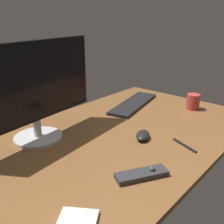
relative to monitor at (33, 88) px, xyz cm
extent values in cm
cube|color=brown|center=(26.16, -23.00, -23.88)|extent=(140.00, 84.00, 2.00)
cylinder|color=silver|center=(0.00, 0.00, -22.21)|extent=(20.61, 20.61, 1.35)
cylinder|color=silver|center=(0.00, 0.00, -17.73)|extent=(3.31, 3.31, 7.59)
cube|color=black|center=(0.00, 0.00, 2.23)|extent=(61.66, 9.43, 32.34)
cube|color=black|center=(62.89, -4.59, -22.06)|extent=(46.02, 22.01, 1.65)
ellipsoid|color=black|center=(29.55, -34.18, -21.28)|extent=(11.36, 9.43, 3.19)
cube|color=#2D2D33|center=(5.64, -50.28, -21.95)|extent=(18.13, 13.66, 1.86)
sphere|color=#3F3F44|center=(8.93, -52.17, -20.67)|extent=(2.04, 2.04, 2.04)
cylinder|color=#B23833|center=(79.18, -33.85, -18.57)|extent=(7.14, 7.14, 8.62)
cylinder|color=black|center=(34.99, -51.05, -22.42)|extent=(5.66, 12.60, 0.93)
camera|label=1|loc=(-57.63, -91.94, 28.46)|focal=42.66mm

